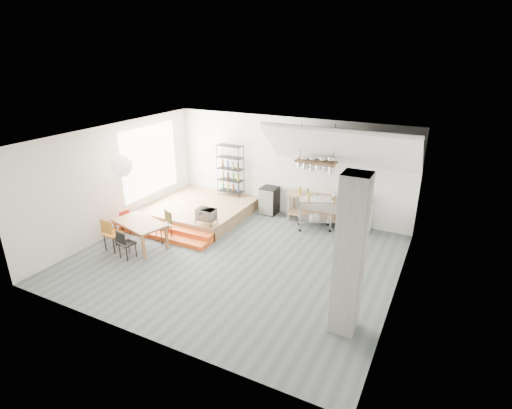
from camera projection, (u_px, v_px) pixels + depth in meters
The scene contains 26 objects.
floor at pixel (236, 258), 10.54m from camera, with size 8.00×8.00×0.00m, color #4D5659.
wall_back at pixel (288, 167), 12.86m from camera, with size 8.00×0.04×3.20m, color silver.
wall_left at pixel (116, 179), 11.65m from camera, with size 0.04×7.00×3.20m, color silver.
wall_right at pixel (402, 233), 8.27m from camera, with size 0.04×7.00×3.20m, color silver.
ceiling at pixel (233, 138), 9.37m from camera, with size 8.00×7.00×0.02m, color white.
slope_ceiling at pixel (340, 148), 11.26m from camera, with size 4.40×1.80×0.15m, color white.
window_pane at pixel (150, 161), 12.81m from camera, with size 0.02×2.50×2.20m, color white.
platform at pixel (200, 209), 13.18m from camera, with size 3.00×3.00×0.40m, color #95704A.
step_lower at pixel (162, 236), 11.61m from camera, with size 3.00×0.35×0.13m, color #EF5A1C.
step_upper at pixel (169, 230), 11.88m from camera, with size 3.00×0.35×0.27m, color #EF5A1C.
concrete_column at pixel (350, 257), 7.32m from camera, with size 0.50×0.50×3.20m, color gray.
kitchen_counter at pixel (316, 204), 12.46m from camera, with size 1.80×0.60×0.91m.
stove at pixel (360, 216), 11.93m from camera, with size 0.60×0.60×1.18m.
pot_rack at pixel (317, 164), 11.77m from camera, with size 1.20×0.50×1.43m.
wire_shelving at pixel (230, 169), 13.56m from camera, with size 0.88×0.38×1.80m.
microwave_shelf at pixel (206, 219), 11.55m from camera, with size 0.60×0.40×0.16m.
paper_lantern at pixel (121, 166), 10.78m from camera, with size 0.60×0.60×0.60m, color white.
dining_table at pixel (140, 224), 10.97m from camera, with size 1.70×1.23×0.73m.
chair_mustard at pixel (111, 232), 10.72m from camera, with size 0.46×0.46×0.95m.
chair_black at pixel (125, 242), 10.34m from camera, with size 0.42×0.42×0.80m.
chair_olive at pixel (165, 223), 11.37m from camera, with size 0.52×0.52×0.87m.
chair_red at pixel (123, 220), 11.62m from camera, with size 0.40×0.40×0.82m.
rolling_cart at pixel (315, 210), 12.03m from camera, with size 1.11×0.90×0.97m.
mini_fridge at pixel (269, 200), 13.25m from camera, with size 0.54×0.54×0.91m, color black.
microwave at pixel (206, 214), 11.49m from camera, with size 0.55×0.37×0.30m, color beige.
bowl at pixel (318, 196), 12.27m from camera, with size 0.24×0.24×0.06m, color silver.
Camera 1 is at (4.70, -8.04, 5.16)m, focal length 28.00 mm.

